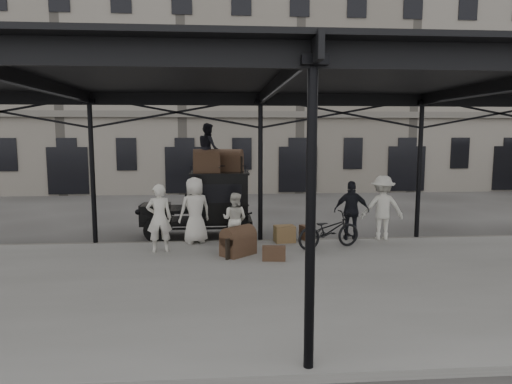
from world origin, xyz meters
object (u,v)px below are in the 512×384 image
Objects in this scene: porter_left at (159,218)px; bicycle at (329,230)px; steamer_trunk_roof_near at (207,163)px; porter_official at (352,211)px; steamer_trunk_platform at (238,243)px; taxi at (210,201)px.

porter_left reaches higher than bicycle.
porter_left is at bearing -121.36° from steamer_trunk_roof_near.
porter_official is 2.02× the size of steamer_trunk_platform.
porter_left is 2.31m from steamer_trunk_platform.
taxi is 1.92× the size of porter_left.
steamer_trunk_roof_near reaches higher than steamer_trunk_platform.
steamer_trunk_roof_near is (-0.08, -0.25, 1.29)m from taxi.
taxi reaches higher than porter_official.
porter_left is (-1.35, -2.41, -0.10)m from taxi.
steamer_trunk_roof_near is (-3.52, 2.13, 1.82)m from bicycle.
porter_left reaches higher than steamer_trunk_platform.
porter_left is at bearing 20.32° from porter_official.
steamer_trunk_roof_near is at bearing -4.14° from porter_official.
bicycle is 4.50m from steamer_trunk_roof_near.
porter_official is 0.93× the size of bicycle.
porter_left is 0.96× the size of bicycle.
porter_official reaches higher than bicycle.
steamer_trunk_platform is (-3.57, -1.52, -0.58)m from porter_official.
taxi is at bearing -128.57° from porter_left.
steamer_trunk_platform is at bearing -72.39° from steamer_trunk_roof_near.
taxi is at bearing 62.98° from steamer_trunk_platform.
bicycle reaches higher than steamer_trunk_platform.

